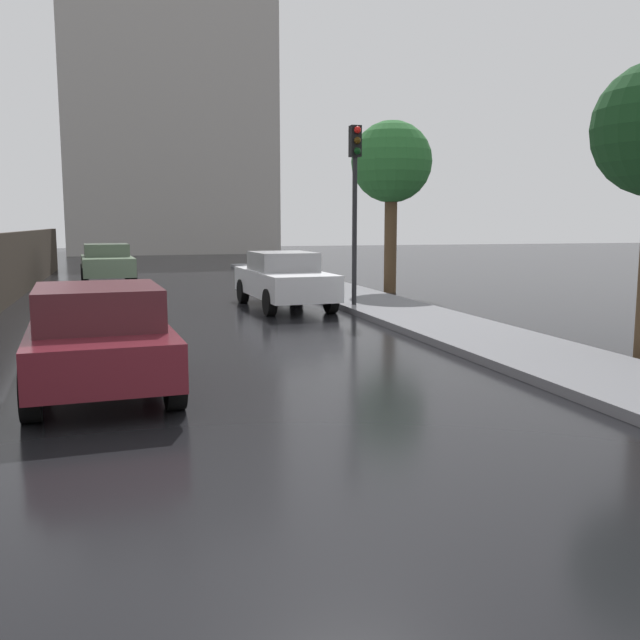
{
  "coord_description": "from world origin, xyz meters",
  "views": [
    {
      "loc": [
        -1.31,
        -4.97,
        2.18
      ],
      "look_at": [
        1.41,
        4.53,
        0.8
      ],
      "focal_mm": 38.97,
      "sensor_mm": 36.0,
      "label": 1
    }
  ],
  "objects_px": {
    "car_white_near_kerb": "(284,279)",
    "street_tree_near": "(392,164)",
    "car_maroon_mid_road": "(99,336)",
    "traffic_light": "(355,182)",
    "car_green_far_ahead": "(107,263)"
  },
  "relations": [
    {
      "from": "car_white_near_kerb",
      "to": "car_maroon_mid_road",
      "type": "relative_size",
      "value": 1.13
    },
    {
      "from": "car_white_near_kerb",
      "to": "street_tree_near",
      "type": "relative_size",
      "value": 0.84
    },
    {
      "from": "car_maroon_mid_road",
      "to": "car_green_far_ahead",
      "type": "xyz_separation_m",
      "value": [
        -0.18,
        17.1,
        0.02
      ]
    },
    {
      "from": "car_maroon_mid_road",
      "to": "car_green_far_ahead",
      "type": "relative_size",
      "value": 0.97
    },
    {
      "from": "car_white_near_kerb",
      "to": "car_green_far_ahead",
      "type": "xyz_separation_m",
      "value": [
        -4.54,
        8.89,
        0.0
      ]
    },
    {
      "from": "car_maroon_mid_road",
      "to": "street_tree_near",
      "type": "bearing_deg",
      "value": -130.84
    },
    {
      "from": "car_green_far_ahead",
      "to": "street_tree_near",
      "type": "bearing_deg",
      "value": 142.16
    },
    {
      "from": "car_maroon_mid_road",
      "to": "traffic_light",
      "type": "height_order",
      "value": "traffic_light"
    },
    {
      "from": "car_maroon_mid_road",
      "to": "street_tree_near",
      "type": "height_order",
      "value": "street_tree_near"
    },
    {
      "from": "car_maroon_mid_road",
      "to": "traffic_light",
      "type": "distance_m",
      "value": 9.64
    },
    {
      "from": "traffic_light",
      "to": "car_green_far_ahead",
      "type": "bearing_deg",
      "value": 121.67
    },
    {
      "from": "car_white_near_kerb",
      "to": "car_maroon_mid_road",
      "type": "bearing_deg",
      "value": -120.85
    },
    {
      "from": "car_green_far_ahead",
      "to": "car_maroon_mid_road",
      "type": "bearing_deg",
      "value": 87.07
    },
    {
      "from": "car_green_far_ahead",
      "to": "street_tree_near",
      "type": "relative_size",
      "value": 0.77
    },
    {
      "from": "car_white_near_kerb",
      "to": "traffic_light",
      "type": "distance_m",
      "value": 3.1
    }
  ]
}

